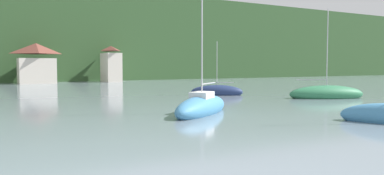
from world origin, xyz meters
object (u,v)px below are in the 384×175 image
(sailboat_far_6, at_px, (326,94))
(shore_building_central, at_px, (111,64))
(shore_building_westcentral, at_px, (36,64))
(sailboat_far_10, at_px, (217,92))
(sailboat_mid_5, at_px, (202,107))

(sailboat_far_6, bearing_deg, shore_building_central, 122.75)
(shore_building_westcentral, height_order, sailboat_far_10, shore_building_westcentral)
(sailboat_mid_5, xyz_separation_m, sailboat_far_10, (10.30, 13.83, -0.09))
(shore_building_westcentral, bearing_deg, sailboat_far_10, -69.88)
(sailboat_far_10, bearing_deg, shore_building_westcentral, -36.19)
(shore_building_central, distance_m, sailboat_far_10, 41.29)
(shore_building_westcentral, relative_size, sailboat_far_6, 0.78)
(shore_building_central, height_order, sailboat_mid_5, sailboat_mid_5)
(sailboat_mid_5, distance_m, sailboat_far_10, 17.24)
(shore_building_westcentral, height_order, sailboat_far_6, sailboat_far_6)
(shore_building_central, distance_m, sailboat_far_6, 51.27)
(shore_building_westcentral, bearing_deg, shore_building_central, -0.11)
(shore_building_central, bearing_deg, sailboat_far_6, -80.78)
(shore_building_westcentral, bearing_deg, sailboat_mid_5, -85.03)
(sailboat_far_6, height_order, sailboat_far_10, sailboat_far_6)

